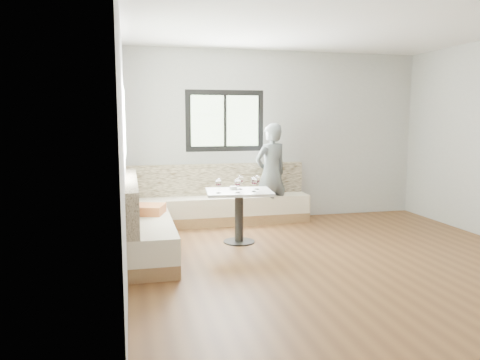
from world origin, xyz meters
The scene contains 10 objects.
room centered at (-0.08, 0.08, 1.41)m, with size 5.01×5.01×2.81m.
banquette centered at (-1.59, 1.63, 0.33)m, with size 2.90×2.80×0.95m.
table centered at (-1.01, 1.04, 0.54)m, with size 0.95×0.78×0.72m.
person centered at (-0.22, 2.13, 0.81)m, with size 0.59×0.39×1.61m, color slate.
olive_ramekin centered at (-1.06, 1.17, 0.74)m, with size 0.11×0.11×0.04m.
wine_glass_a centered at (-1.32, 0.89, 0.86)m, with size 0.09×0.09×0.20m.
wine_glass_b centered at (-1.07, 0.85, 0.86)m, with size 0.09×0.09×0.20m.
wine_glass_c centered at (-0.83, 0.91, 0.86)m, with size 0.09×0.09×0.20m.
wine_glass_d centered at (-0.96, 1.14, 0.86)m, with size 0.09×0.09×0.20m.
wine_glass_e centered at (-0.74, 1.09, 0.86)m, with size 0.09×0.09×0.20m.
Camera 1 is at (-2.45, -5.06, 1.71)m, focal length 35.00 mm.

